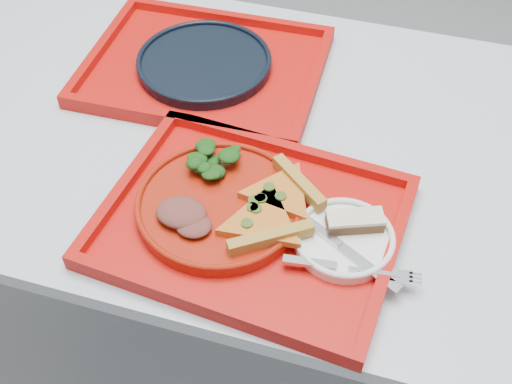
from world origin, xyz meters
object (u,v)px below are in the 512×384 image
tray_main (251,225)px  dessert_bar (355,221)px  tray_far (205,70)px  dinner_plate (219,206)px  navy_plate (204,64)px

tray_main → dessert_bar: dessert_bar is taller
tray_main → tray_far: bearing=125.1°
tray_far → dinner_plate: size_ratio=1.73×
dinner_plate → dessert_bar: size_ratio=2.84×
tray_far → dessert_bar: dessert_bar is taller
dinner_plate → tray_main: bearing=-10.3°
dessert_bar → tray_far: bearing=116.4°
navy_plate → dessert_bar: size_ratio=2.84×
tray_far → dinner_plate: dinner_plate is taller
navy_plate → dessert_bar: (0.36, -0.32, 0.02)m
tray_main → dinner_plate: 0.06m
tray_main → dinner_plate: (-0.06, 0.01, 0.02)m
tray_main → tray_far: (-0.20, 0.35, 0.00)m
dinner_plate → tray_far: bearing=113.4°
tray_main → dessert_bar: size_ratio=4.92×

